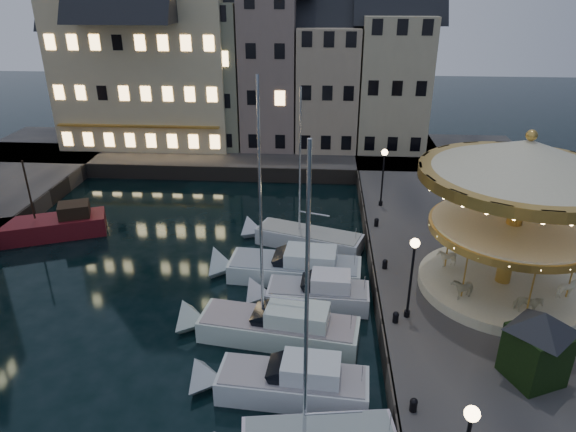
# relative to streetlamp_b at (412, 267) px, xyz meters

# --- Properties ---
(ground) EXTENTS (160.00, 160.00, 0.00)m
(ground) POSITION_rel_streetlamp_b_xyz_m (-7.20, -1.00, -4.02)
(ground) COLOR black
(ground) RESTS_ON ground
(quay_east) EXTENTS (16.00, 56.00, 1.30)m
(quay_east) POSITION_rel_streetlamp_b_xyz_m (6.80, 5.00, -3.37)
(quay_east) COLOR #474442
(quay_east) RESTS_ON ground
(quay_north) EXTENTS (44.00, 12.00, 1.30)m
(quay_north) POSITION_rel_streetlamp_b_xyz_m (-15.20, 27.00, -3.37)
(quay_north) COLOR #474442
(quay_north) RESTS_ON ground
(quaywall_e) EXTENTS (0.15, 44.00, 1.30)m
(quaywall_e) POSITION_rel_streetlamp_b_xyz_m (-1.20, 5.00, -3.37)
(quaywall_e) COLOR #47423A
(quaywall_e) RESTS_ON ground
(quaywall_n) EXTENTS (48.00, 0.15, 1.30)m
(quaywall_n) POSITION_rel_streetlamp_b_xyz_m (-13.20, 21.00, -3.37)
(quaywall_n) COLOR #47423A
(quaywall_n) RESTS_ON ground
(streetlamp_b) EXTENTS (0.44, 0.44, 4.17)m
(streetlamp_b) POSITION_rel_streetlamp_b_xyz_m (0.00, 0.00, 0.00)
(streetlamp_b) COLOR black
(streetlamp_b) RESTS_ON quay_east
(streetlamp_c) EXTENTS (0.44, 0.44, 4.17)m
(streetlamp_c) POSITION_rel_streetlamp_b_xyz_m (0.00, 13.50, 0.00)
(streetlamp_c) COLOR black
(streetlamp_c) RESTS_ON quay_east
(bollard_a) EXTENTS (0.30, 0.30, 0.57)m
(bollard_a) POSITION_rel_streetlamp_b_xyz_m (-0.60, -6.00, -2.41)
(bollard_a) COLOR black
(bollard_a) RESTS_ON quay_east
(bollard_b) EXTENTS (0.30, 0.30, 0.57)m
(bollard_b) POSITION_rel_streetlamp_b_xyz_m (-0.60, -0.50, -2.41)
(bollard_b) COLOR black
(bollard_b) RESTS_ON quay_east
(bollard_c) EXTENTS (0.30, 0.30, 0.57)m
(bollard_c) POSITION_rel_streetlamp_b_xyz_m (-0.60, 4.50, -2.41)
(bollard_c) COLOR black
(bollard_c) RESTS_ON quay_east
(bollard_d) EXTENTS (0.30, 0.30, 0.57)m
(bollard_d) POSITION_rel_streetlamp_b_xyz_m (-0.60, 10.00, -2.41)
(bollard_d) COLOR black
(bollard_d) RESTS_ON quay_east
(townhouse_na) EXTENTS (5.50, 8.00, 12.80)m
(townhouse_na) POSITION_rel_streetlamp_b_xyz_m (-26.70, 29.00, 3.76)
(townhouse_na) COLOR slate
(townhouse_na) RESTS_ON quay_north
(townhouse_nb) EXTENTS (6.16, 8.00, 13.80)m
(townhouse_nb) POSITION_rel_streetlamp_b_xyz_m (-21.25, 29.00, 4.26)
(townhouse_nb) COLOR slate
(townhouse_nb) RESTS_ON quay_north
(townhouse_nc) EXTENTS (6.82, 8.00, 14.80)m
(townhouse_nc) POSITION_rel_streetlamp_b_xyz_m (-15.20, 29.00, 4.76)
(townhouse_nc) COLOR gray
(townhouse_nc) RESTS_ON quay_north
(townhouse_nd) EXTENTS (5.50, 8.00, 15.80)m
(townhouse_nd) POSITION_rel_streetlamp_b_xyz_m (-9.45, 29.00, 5.26)
(townhouse_nd) COLOR gray
(townhouse_nd) RESTS_ON quay_north
(townhouse_ne) EXTENTS (6.16, 8.00, 12.80)m
(townhouse_ne) POSITION_rel_streetlamp_b_xyz_m (-4.00, 29.00, 3.76)
(townhouse_ne) COLOR tan
(townhouse_ne) RESTS_ON quay_north
(townhouse_nf) EXTENTS (6.82, 8.00, 13.80)m
(townhouse_nf) POSITION_rel_streetlamp_b_xyz_m (2.05, 29.00, 4.26)
(townhouse_nf) COLOR tan
(townhouse_nf) RESTS_ON quay_north
(hotel_corner) EXTENTS (17.60, 9.00, 16.80)m
(hotel_corner) POSITION_rel_streetlamp_b_xyz_m (-21.20, 29.00, 5.76)
(hotel_corner) COLOR beige
(hotel_corner) RESTS_ON quay_north
(motorboat_b) EXTENTS (7.36, 2.57, 2.15)m
(motorboat_b) POSITION_rel_streetlamp_b_xyz_m (-5.62, -4.20, -3.38)
(motorboat_b) COLOR silver
(motorboat_b) RESTS_ON ground
(motorboat_c) EXTENTS (8.80, 3.38, 11.63)m
(motorboat_c) POSITION_rel_streetlamp_b_xyz_m (-6.52, -0.43, -3.34)
(motorboat_c) COLOR silver
(motorboat_c) RESTS_ON ground
(motorboat_d) EXTENTS (6.45, 2.34, 2.15)m
(motorboat_d) POSITION_rel_streetlamp_b_xyz_m (-4.69, 2.59, -3.38)
(motorboat_d) COLOR silver
(motorboat_d) RESTS_ON ground
(motorboat_e) EXTENTS (8.74, 3.20, 2.15)m
(motorboat_e) POSITION_rel_streetlamp_b_xyz_m (-6.07, 5.25, -3.37)
(motorboat_e) COLOR silver
(motorboat_e) RESTS_ON ground
(motorboat_f) EXTENTS (7.90, 4.29, 10.60)m
(motorboat_f) POSITION_rel_streetlamp_b_xyz_m (-5.52, 9.41, -3.49)
(motorboat_f) COLOR silver
(motorboat_f) RESTS_ON ground
(red_fishing_boat) EXTENTS (7.16, 4.71, 5.73)m
(red_fishing_boat) POSITION_rel_streetlamp_b_xyz_m (-22.31, 9.66, -3.33)
(red_fishing_boat) COLOR #5E1119
(red_fishing_boat) RESTS_ON ground
(carousel) EXTENTS (9.72, 9.72, 8.50)m
(carousel) POSITION_rel_streetlamp_b_xyz_m (5.24, 2.76, 2.88)
(carousel) COLOR beige
(carousel) RESTS_ON quay_east
(ticket_kiosk) EXTENTS (3.05, 3.05, 3.58)m
(ticket_kiosk) POSITION_rel_streetlamp_b_xyz_m (4.39, -3.88, -0.59)
(ticket_kiosk) COLOR black
(ticket_kiosk) RESTS_ON quay_east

